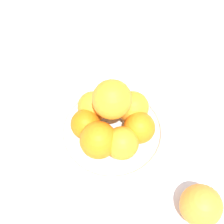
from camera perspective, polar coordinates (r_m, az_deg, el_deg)
name	(u,v)px	position (r m, az deg, el deg)	size (l,w,h in m)	color
ground_plane	(112,136)	(0.73, 0.00, -4.33)	(4.00, 4.00, 0.00)	silver
fruit_bowl	(112,132)	(0.71, 0.00, -3.68)	(0.24, 0.24, 0.03)	silver
orange_pile	(112,117)	(0.66, 0.02, -0.87)	(0.18, 0.18, 0.14)	orange
stray_orange	(201,205)	(0.65, 15.94, -16.11)	(0.08, 0.08, 0.08)	orange
napkin_folded	(28,67)	(0.87, -15.16, 7.98)	(0.11, 0.11, 0.01)	beige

